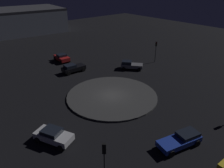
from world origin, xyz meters
name	(u,v)px	position (x,y,z in m)	size (l,w,h in m)	color
ground_plane	(112,96)	(0.00, 0.00, 0.00)	(118.41, 118.41, 0.00)	black
roundabout_island	(112,96)	(0.00, 0.00, 0.11)	(12.84, 12.84, 0.22)	#383838
car_black	(73,68)	(-11.41, 0.59, 0.80)	(2.18, 4.23, 1.53)	black
car_grey	(131,65)	(-5.81, 9.57, 0.76)	(4.11, 3.81, 1.51)	slate
car_red	(62,58)	(-17.90, 1.94, 0.77)	(3.88, 2.22, 1.48)	red
car_blue	(181,140)	(12.27, -1.46, 0.72)	(2.84, 4.85, 1.33)	#1E38A5
car_silver	(53,135)	(3.34, -10.81, 0.74)	(4.34, 3.27, 1.42)	silver
traffic_light_southeast	(104,157)	(11.05, -10.25, 3.12)	(0.39, 0.38, 4.40)	#2D2D2D
traffic_light_north	(156,48)	(-5.26, 15.89, 2.97)	(0.35, 0.39, 4.17)	#2D2D2D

